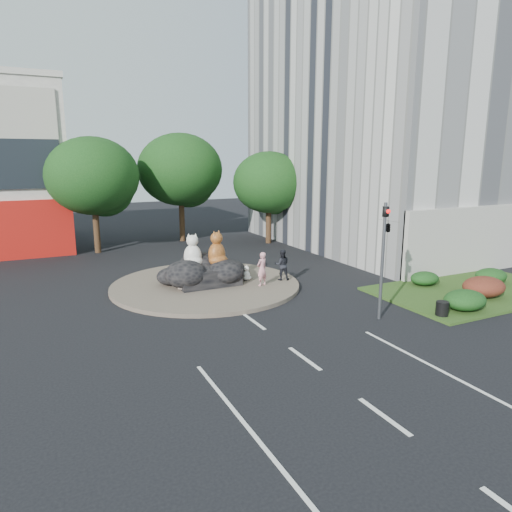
{
  "coord_description": "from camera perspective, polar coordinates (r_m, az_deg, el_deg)",
  "views": [
    {
      "loc": [
        -7.9,
        -12.4,
        6.77
      ],
      "look_at": [
        1.79,
        7.51,
        2.0
      ],
      "focal_mm": 32.0,
      "sensor_mm": 36.0,
      "label": 1
    }
  ],
  "objects": [
    {
      "name": "ground",
      "position": [
        16.19,
        6.09,
        -12.63
      ],
      "size": [
        120.0,
        120.0,
        0.0
      ],
      "primitive_type": "plane",
      "color": "black",
      "rests_on": "ground"
    },
    {
      "name": "roundabout_island",
      "position": [
        24.68,
        -6.3,
        -3.6
      ],
      "size": [
        10.0,
        10.0,
        0.2
      ],
      "primitive_type": "cylinder",
      "color": "brown",
      "rests_on": "ground"
    },
    {
      "name": "rock_plinth",
      "position": [
        24.53,
        -6.33,
        -2.37
      ],
      "size": [
        3.2,
        2.6,
        0.9
      ],
      "primitive_type": null,
      "color": "black",
      "rests_on": "roundabout_island"
    },
    {
      "name": "office_tower",
      "position": [
        41.24,
        20.06,
        26.56
      ],
      "size": [
        20.0,
        20.0,
        35.0
      ],
      "primitive_type": "cube",
      "color": "silver",
      "rests_on": "ground"
    },
    {
      "name": "grass_verge",
      "position": [
        26.05,
        25.41,
        -3.98
      ],
      "size": [
        10.0,
        6.0,
        0.12
      ],
      "primitive_type": "cube",
      "color": "#274517",
      "rests_on": "ground"
    },
    {
      "name": "tree_left",
      "position": [
        34.73,
        -19.62,
        8.95
      ],
      "size": [
        6.46,
        6.46,
        8.27
      ],
      "color": "#382314",
      "rests_on": "ground"
    },
    {
      "name": "tree_mid",
      "position": [
        38.1,
        -9.36,
        10.17
      ],
      "size": [
        6.84,
        6.84,
        8.76
      ],
      "color": "#382314",
      "rests_on": "ground"
    },
    {
      "name": "tree_right",
      "position": [
        36.7,
        1.65,
        8.81
      ],
      "size": [
        5.7,
        5.7,
        7.3
      ],
      "color": "#382314",
      "rests_on": "ground"
    },
    {
      "name": "hedge_near_green",
      "position": [
        22.45,
        24.66,
        -5.02
      ],
      "size": [
        2.0,
        1.6,
        0.9
      ],
      "primitive_type": "ellipsoid",
      "color": "#113712",
      "rests_on": "grass_verge"
    },
    {
      "name": "hedge_red",
      "position": [
        24.94,
        26.58,
        -3.45
      ],
      "size": [
        2.2,
        1.76,
        0.99
      ],
      "primitive_type": "ellipsoid",
      "color": "#531816",
      "rests_on": "grass_verge"
    },
    {
      "name": "hedge_mid_green",
      "position": [
        27.78,
        27.3,
        -2.22
      ],
      "size": [
        1.8,
        1.44,
        0.81
      ],
      "primitive_type": "ellipsoid",
      "color": "#113712",
      "rests_on": "grass_verge"
    },
    {
      "name": "hedge_back_green",
      "position": [
        25.97,
        20.33,
        -2.64
      ],
      "size": [
        1.6,
        1.28,
        0.72
      ],
      "primitive_type": "ellipsoid",
      "color": "#113712",
      "rests_on": "grass_verge"
    },
    {
      "name": "traffic_light",
      "position": [
        19.65,
        15.91,
        2.47
      ],
      "size": [
        0.44,
        1.24,
        5.0
      ],
      "color": "#595B60",
      "rests_on": "ground"
    },
    {
      "name": "street_lamp",
      "position": [
        29.16,
        19.57,
        7.1
      ],
      "size": [
        2.34,
        0.22,
        8.06
      ],
      "color": "#595B60",
      "rests_on": "ground"
    },
    {
      "name": "cat_white",
      "position": [
        24.28,
        -7.94,
        0.73
      ],
      "size": [
        1.39,
        1.33,
        1.81
      ],
      "primitive_type": null,
      "rotation": [
        0.0,
        0.0,
        -0.46
      ],
      "color": "silver",
      "rests_on": "rock_plinth"
    },
    {
      "name": "cat_tabby",
      "position": [
        24.42,
        -4.93,
        0.99
      ],
      "size": [
        1.49,
        1.43,
        1.92
      ],
      "primitive_type": null,
      "rotation": [
        0.0,
        0.0,
        0.51
      ],
      "color": "#CA6A2A",
      "rests_on": "rock_plinth"
    },
    {
      "name": "kitten_calico",
      "position": [
        23.44,
        -9.29,
        -3.19
      ],
      "size": [
        0.68,
        0.68,
        0.86
      ],
      "primitive_type": null,
      "rotation": [
        0.0,
        0.0,
        -0.87
      ],
      "color": "silver",
      "rests_on": "roundabout_island"
    },
    {
      "name": "kitten_white",
      "position": [
        24.96,
        -1.18,
        -2.11
      ],
      "size": [
        0.65,
        0.67,
        0.84
      ],
      "primitive_type": null,
      "rotation": [
        0.0,
        0.0,
        0.94
      ],
      "color": "white",
      "rests_on": "roundabout_island"
    },
    {
      "name": "pedestrian_pink",
      "position": [
        23.83,
        0.75,
        -1.62
      ],
      "size": [
        0.76,
        0.64,
        1.79
      ],
      "primitive_type": "imported",
      "rotation": [
        0.0,
        0.0,
        3.51
      ],
      "color": "pink",
      "rests_on": "roundabout_island"
    },
    {
      "name": "pedestrian_dark",
      "position": [
        24.97,
        3.27,
        -1.1
      ],
      "size": [
        1.01,
        0.9,
        1.7
      ],
      "primitive_type": "imported",
      "rotation": [
        0.0,
        0.0,
        2.77
      ],
      "color": "black",
      "rests_on": "roundabout_island"
    },
    {
      "name": "litter_bin",
      "position": [
        21.32,
        22.25,
        -6.09
      ],
      "size": [
        0.69,
        0.69,
        0.62
      ],
      "primitive_type": "cylinder",
      "rotation": [
        0.0,
        0.0,
        -0.36
      ],
      "color": "black",
      "rests_on": "grass_verge"
    }
  ]
}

